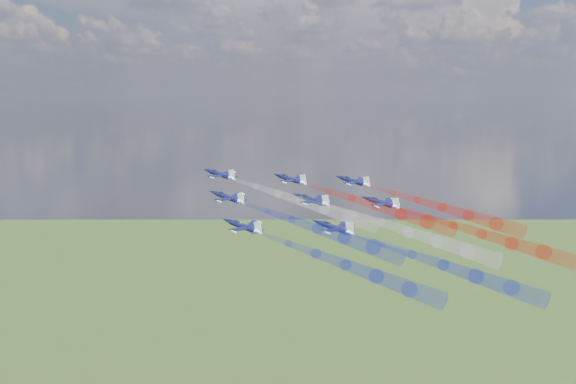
% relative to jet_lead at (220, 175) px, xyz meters
% --- Properties ---
extents(jet_lead, '(12.85, 11.45, 5.39)m').
position_rel_jet_lead_xyz_m(jet_lead, '(0.00, 0.00, 0.00)').
color(jet_lead, black).
extents(trail_lead, '(37.42, 15.77, 10.84)m').
position_rel_jet_lead_xyz_m(trail_lead, '(22.15, -7.44, -4.43)').
color(trail_lead, white).
extents(jet_inner_left, '(12.85, 11.45, 5.39)m').
position_rel_jet_lead_xyz_m(jet_inner_left, '(7.26, -13.75, -3.34)').
color(jet_inner_left, black).
extents(trail_inner_left, '(37.42, 15.77, 10.84)m').
position_rel_jet_lead_xyz_m(trail_inner_left, '(29.41, -21.19, -7.77)').
color(trail_inner_left, '#1828CF').
extents(jet_inner_right, '(12.85, 11.45, 5.39)m').
position_rel_jet_lead_xyz_m(jet_inner_right, '(15.81, 6.88, -1.44)').
color(jet_inner_right, black).
extents(trail_inner_right, '(37.42, 15.77, 10.84)m').
position_rel_jet_lead_xyz_m(trail_inner_right, '(37.96, -0.56, -5.87)').
color(trail_inner_right, red).
extents(jet_outer_left, '(12.85, 11.45, 5.39)m').
position_rel_jet_lead_xyz_m(jet_outer_left, '(15.98, -28.00, -6.79)').
color(jet_outer_left, black).
extents(trail_outer_left, '(37.42, 15.77, 10.84)m').
position_rel_jet_lead_xyz_m(trail_outer_left, '(38.13, -35.44, -11.22)').
color(trail_outer_left, '#1828CF').
extents(jet_center_third, '(12.85, 11.45, 5.39)m').
position_rel_jet_lead_xyz_m(jet_center_third, '(24.88, -8.06, -4.01)').
color(jet_center_third, black).
extents(trail_center_third, '(37.42, 15.77, 10.84)m').
position_rel_jet_lead_xyz_m(trail_center_third, '(47.04, -15.50, -8.43)').
color(trail_center_third, white).
extents(jet_outer_right, '(12.85, 11.45, 5.39)m').
position_rel_jet_lead_xyz_m(jet_outer_right, '(30.14, 13.58, -2.24)').
color(jet_outer_right, black).
extents(trail_outer_right, '(37.42, 15.77, 10.84)m').
position_rel_jet_lead_xyz_m(trail_outer_right, '(52.29, 6.14, -6.66)').
color(trail_outer_right, red).
extents(jet_rear_left, '(12.85, 11.45, 5.39)m').
position_rel_jet_lead_xyz_m(jet_rear_left, '(32.70, -20.19, -7.56)').
color(jet_rear_left, black).
extents(trail_rear_left, '(37.42, 15.77, 10.84)m').
position_rel_jet_lead_xyz_m(trail_rear_left, '(54.85, -27.63, -11.99)').
color(trail_rear_left, '#1828CF').
extents(jet_rear_right, '(12.85, 11.45, 5.39)m').
position_rel_jet_lead_xyz_m(jet_rear_right, '(39.24, -0.38, -5.14)').
color(jet_rear_right, black).
extents(trail_rear_right, '(37.42, 15.77, 10.84)m').
position_rel_jet_lead_xyz_m(trail_rear_right, '(61.39, -7.82, -9.57)').
color(trail_rear_right, red).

